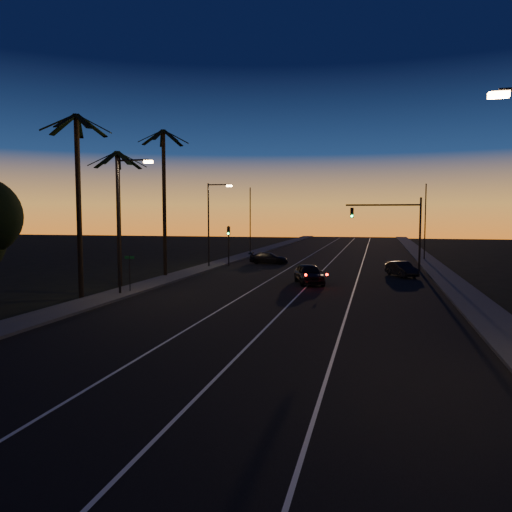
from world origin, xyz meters
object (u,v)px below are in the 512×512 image
(lead_car, at_px, (309,274))
(cross_car, at_px, (269,258))
(signal_mast, at_px, (395,221))
(right_car, at_px, (402,269))

(lead_car, height_order, cross_car, lead_car)
(signal_mast, xyz_separation_m, lead_car, (-6.69, -11.44, -4.00))
(cross_car, bearing_deg, right_car, -31.76)
(signal_mast, distance_m, cross_car, 14.17)
(signal_mast, xyz_separation_m, cross_car, (-13.09, 3.51, -4.15))
(lead_car, distance_m, right_car, 9.72)
(signal_mast, xyz_separation_m, right_car, (0.52, -4.92, -4.13))
(signal_mast, bearing_deg, lead_car, -120.30)
(signal_mast, height_order, right_car, signal_mast)
(lead_car, relative_size, right_car, 1.30)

